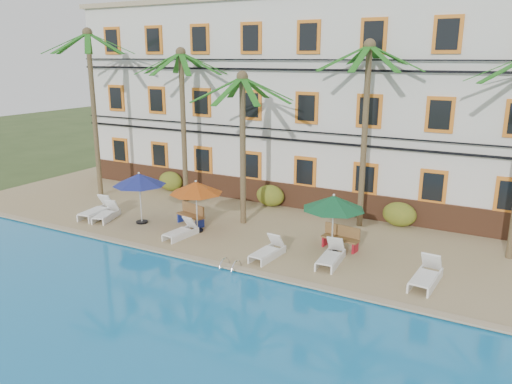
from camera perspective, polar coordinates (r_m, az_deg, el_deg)
The scene contains 24 objects.
ground at distance 19.99m, azimuth -6.50°, elevation -7.20°, with size 100.00×100.00×0.00m, color #384C23.
pool_deck at distance 23.94m, azimuth 0.35°, elevation -2.95°, with size 30.00×12.00×0.25m, color tan.
swimming_pool at distance 15.38m, azimuth -22.13°, elevation -15.19°, with size 26.00×12.00×0.20m, color #187ABB.
pool_coping at distance 19.21m, azimuth -8.07°, elevation -7.31°, with size 30.00×0.35×0.06m, color tan.
hotel_building at distance 27.33m, azimuth 5.40°, elevation 10.51°, with size 25.40×6.44×10.22m.
palm_a at distance 27.60m, azimuth -18.21°, elevation 10.85°, with size 4.56×4.56×8.76m.
palm_b at distance 25.54m, azimuth -8.39°, elevation 9.90°, with size 4.56×4.56×7.79m.
palm_c at distance 21.82m, azimuth -1.54°, elevation 7.59°, with size 4.56×4.56×6.77m.
palm_d at distance 21.86m, azimuth 12.46°, elevation 9.23°, with size 4.56×4.56×8.06m.
shrub_left at distance 28.51m, azimuth -9.72°, elevation 1.23°, with size 1.50×0.90×1.10m, color #194F16.
shrub_mid at distance 25.20m, azimuth 1.64°, elevation -0.42°, with size 1.50×0.90×1.10m, color #194F16.
shrub_right at distance 23.13m, azimuth 16.07°, elevation -2.47°, with size 1.50×0.90×1.10m, color #194F16.
umbrella_blue at distance 22.87m, azimuth -13.20°, elevation 1.38°, with size 2.38×2.38×2.38m.
umbrella_red at distance 21.32m, azimuth -6.87°, elevation 0.47°, with size 2.29×2.29×2.30m.
umbrella_green at distance 18.92m, azimuth 8.86°, elevation -1.23°, with size 2.40×2.40×2.40m.
lounger_a at distance 24.79m, azimuth -17.63°, elevation -1.99°, with size 0.93×2.07×0.95m.
lounger_b at distance 24.26m, azimuth -16.71°, elevation -2.40°, with size 1.10×1.83×0.82m.
lounger_c at distance 21.23m, azimuth -8.54°, elevation -4.46°, with size 0.78×1.71×0.78m.
lounger_d at distance 18.91m, azimuth 1.37°, elevation -6.75°, with size 0.78×1.79×0.82m.
lounger_e at distance 18.61m, azimuth 8.57°, elevation -7.26°, with size 0.78×1.88×0.87m.
lounger_f at distance 17.74m, azimuth 18.87°, elevation -9.04°, with size 0.83×2.01×0.93m.
bench_left at distance 22.67m, azimuth -7.34°, elevation -2.55°, with size 1.57×0.85×0.93m.
bench_right at distance 20.00m, azimuth 9.70°, elevation -5.11°, with size 1.55×0.66×0.93m.
pool_ladder at distance 18.08m, azimuth -2.95°, elevation -8.77°, with size 0.54×0.74×0.74m.
Camera 1 is at (10.74, -15.05, 7.60)m, focal length 35.00 mm.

